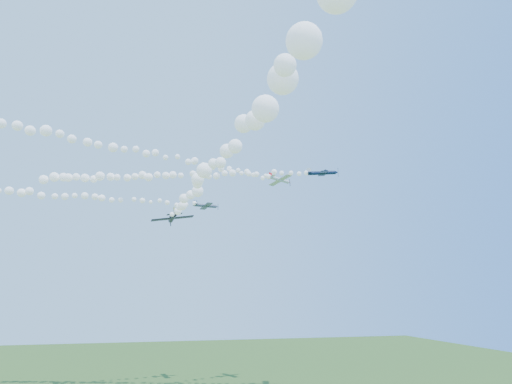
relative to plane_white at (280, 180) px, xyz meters
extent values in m
cylinder|color=silver|center=(-0.23, -0.10, 0.01)|extent=(6.13, 4.52, 1.37)
cone|color=silver|center=(3.08, 1.38, -0.22)|extent=(1.20, 1.20, 0.95)
cone|color=red|center=(3.54, 1.58, -0.25)|extent=(0.47, 0.45, 0.34)
cube|color=black|center=(3.42, 1.53, -0.24)|extent=(0.14, 0.54, 2.12)
cube|color=silver|center=(0.03, -0.01, -0.14)|extent=(4.93, 8.11, 1.65)
cube|color=silver|center=(-2.97, -1.32, 0.26)|extent=(2.06, 3.00, 0.64)
cube|color=red|center=(-3.06, -1.25, 0.87)|extent=(1.02, 0.76, 1.40)
sphere|color=black|center=(0.63, 0.36, 0.37)|extent=(1.07, 1.19, 0.98)
cylinder|color=#0D1C3D|center=(6.68, -14.14, -1.52)|extent=(6.70, 3.66, 1.13)
cone|color=#0D1C3D|center=(10.25, -15.20, -1.43)|extent=(1.12, 1.17, 0.94)
cone|color=silver|center=(10.74, -15.35, -1.42)|extent=(0.45, 0.43, 0.33)
cube|color=black|center=(10.61, -15.31, -1.42)|extent=(0.23, 0.42, 2.18)
cube|color=#0D1C3D|center=(6.96, -14.21, -1.65)|extent=(4.03, 8.57, 1.27)
cube|color=#0D1C3D|center=(3.71, -13.27, -1.53)|extent=(1.77, 3.12, 0.49)
cube|color=silver|center=(3.59, -13.31, -0.91)|extent=(1.15, 0.57, 1.40)
sphere|color=black|center=(7.59, -14.47, -1.06)|extent=(1.07, 1.11, 0.94)
cylinder|color=#3E495B|center=(-19.95, 6.55, -7.09)|extent=(6.31, 2.26, 0.89)
cone|color=#3E495B|center=(-16.60, 7.12, -7.10)|extent=(0.90, 0.98, 0.84)
cone|color=navy|center=(-16.13, 7.20, -7.10)|extent=(0.37, 0.36, 0.29)
cube|color=black|center=(-16.26, 7.18, -7.10)|extent=(0.09, 0.27, 1.99)
cube|color=#3E495B|center=(-19.69, 6.59, -7.22)|extent=(2.83, 7.88, 0.60)
cube|color=#3E495B|center=(-22.73, 6.09, -7.03)|extent=(1.33, 2.83, 0.24)
cube|color=navy|center=(-22.82, 6.11, -6.46)|extent=(1.00, 0.33, 1.26)
sphere|color=black|center=(-19.07, 6.72, -6.70)|extent=(0.87, 0.91, 0.80)
cylinder|color=black|center=(-30.72, -38.18, -18.62)|extent=(2.06, 5.78, 0.95)
cone|color=black|center=(-30.94, -35.08, -18.70)|extent=(0.89, 0.84, 0.78)
cone|color=gold|center=(-30.97, -34.66, -18.71)|extent=(0.32, 0.35, 0.28)
cube|color=black|center=(-30.96, -34.77, -18.71)|extent=(0.42, 0.08, 1.81)
cube|color=black|center=(-30.72, -37.94, -18.74)|extent=(7.08, 1.94, 1.26)
cube|color=black|center=(-30.55, -40.75, -18.50)|extent=(2.51, 0.99, 0.48)
cube|color=gold|center=(-30.63, -40.82, -17.98)|extent=(0.33, 0.93, 1.17)
sphere|color=black|center=(-30.84, -37.36, -18.28)|extent=(0.83, 0.75, 0.80)
camera|label=1|loc=(-33.88, -110.63, -31.28)|focal=30.00mm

